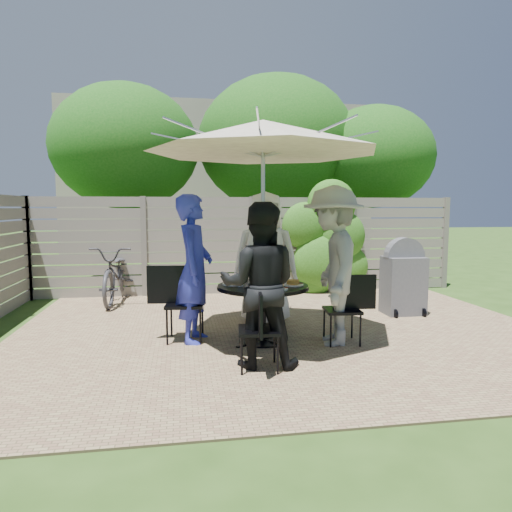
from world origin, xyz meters
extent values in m
plane|color=#2A4816|center=(0.00, 0.00, 0.00)|extent=(60.00, 60.00, 0.00)
cube|color=#9D865B|center=(0.00, 0.50, 0.01)|extent=(7.00, 6.00, 0.02)
cube|color=slate|center=(0.00, 3.00, 0.93)|extent=(8.00, 0.10, 1.85)
ellipsoid|color=#286016|center=(1.40, 2.85, 0.90)|extent=(1.20, 0.70, 1.80)
cube|color=gray|center=(0.00, 12.00, 2.50)|extent=(10.00, 6.00, 5.00)
ellipsoid|color=#165012|center=(-2.50, 5.00, 2.97)|extent=(3.20, 3.20, 2.72)
ellipsoid|color=#165012|center=(1.00, 5.50, 3.18)|extent=(3.80, 3.80, 3.23)
ellipsoid|color=#165012|center=(3.20, 4.80, 2.83)|extent=(2.80, 2.80, 2.38)
cylinder|color=black|center=(-0.37, -0.22, 0.70)|extent=(1.30, 1.30, 0.03)
cylinder|color=black|center=(-0.37, -0.22, 0.35)|extent=(0.08, 0.08, 0.70)
cylinder|color=black|center=(-0.37, -0.22, 0.02)|extent=(0.58, 0.58, 0.04)
cylinder|color=silver|center=(-0.37, -0.22, 1.26)|extent=(0.05, 0.05, 2.52)
cone|color=beige|center=(-0.37, -0.22, 2.46)|extent=(3.27, 3.27, 0.38)
cube|color=black|center=(-0.16, 0.71, 0.49)|extent=(0.61, 0.61, 0.04)
cube|color=black|center=(-0.08, 0.93, 0.76)|extent=(0.18, 0.47, 0.49)
imported|color=white|center=(-0.19, 0.59, 0.93)|extent=(1.02, 0.78, 1.86)
cube|color=black|center=(-1.29, -0.01, 0.46)|extent=(0.50, 0.50, 0.04)
cube|color=black|center=(-1.52, 0.01, 0.71)|extent=(0.45, 0.08, 0.46)
imported|color=#2931B5|center=(-1.18, -0.04, 0.90)|extent=(0.56, 0.73, 1.80)
cube|color=black|center=(-0.58, -1.15, 0.41)|extent=(0.45, 0.45, 0.03)
cube|color=black|center=(-0.60, -1.35, 0.63)|extent=(0.07, 0.41, 0.41)
imported|color=black|center=(-0.55, -1.03, 0.85)|extent=(0.95, 0.81, 1.70)
cube|color=black|center=(0.56, -0.43, 0.42)|extent=(0.44, 0.44, 0.03)
cube|color=black|center=(0.76, -0.45, 0.64)|extent=(0.41, 0.07, 0.42)
imported|color=#979793|center=(0.44, -0.40, 0.95)|extent=(0.96, 1.35, 1.90)
cylinder|color=white|center=(-0.29, 0.13, 0.72)|extent=(0.26, 0.26, 0.01)
cylinder|color=#AA7C32|center=(-0.29, 0.13, 0.75)|extent=(0.15, 0.15, 0.05)
cylinder|color=white|center=(-0.72, -0.14, 0.72)|extent=(0.26, 0.26, 0.01)
cylinder|color=#AA7C32|center=(-0.72, -0.14, 0.75)|extent=(0.15, 0.15, 0.05)
cylinder|color=white|center=(-0.45, -0.57, 0.72)|extent=(0.26, 0.26, 0.01)
cylinder|color=#AA7C32|center=(-0.45, -0.57, 0.75)|extent=(0.15, 0.15, 0.05)
cylinder|color=white|center=(-0.02, -0.30, 0.72)|extent=(0.26, 0.26, 0.01)
cylinder|color=#AA7C32|center=(-0.02, -0.30, 0.75)|extent=(0.15, 0.15, 0.05)
cylinder|color=white|center=(-0.26, -0.55, 0.72)|extent=(0.24, 0.24, 0.01)
cylinder|color=#AA7C32|center=(-0.26, -0.55, 0.75)|extent=(0.14, 0.14, 0.05)
cylinder|color=silver|center=(-0.41, 0.05, 0.78)|extent=(0.07, 0.07, 0.14)
cylinder|color=silver|center=(-0.64, -0.27, 0.78)|extent=(0.07, 0.07, 0.14)
cylinder|color=silver|center=(-0.32, -0.50, 0.78)|extent=(0.07, 0.07, 0.14)
cylinder|color=silver|center=(-0.09, -0.18, 0.78)|extent=(0.07, 0.07, 0.14)
cylinder|color=#59280C|center=(-0.41, -0.16, 0.79)|extent=(0.09, 0.09, 0.16)
cylinder|color=#C6B293|center=(-0.22, -0.03, 0.77)|extent=(0.08, 0.08, 0.12)
imported|color=#333338|center=(-2.43, 2.60, 0.50)|extent=(0.79, 1.94, 1.00)
cube|color=#55565A|center=(2.01, 0.87, 0.45)|extent=(0.59, 0.45, 0.90)
cylinder|color=#55565A|center=(2.01, 0.87, 0.90)|extent=(0.59, 0.19, 0.59)
camera|label=1|loc=(-1.33, -5.54, 1.63)|focal=32.00mm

